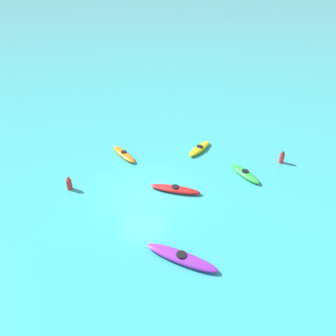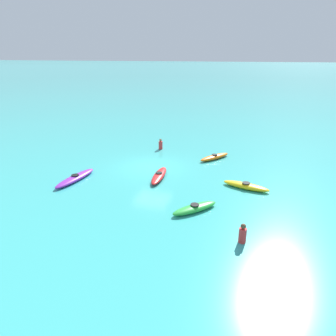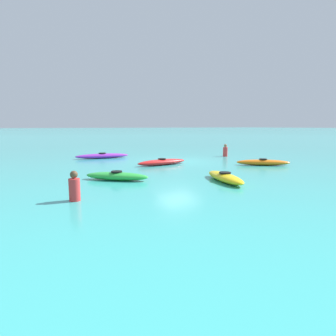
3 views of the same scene
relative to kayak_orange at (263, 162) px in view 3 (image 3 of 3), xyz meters
name	(u,v)px [view 3 (image 3 of 3)]	position (x,y,z in m)	size (l,w,h in m)	color
ground_plane	(177,161)	(3.93, 3.11, -0.16)	(600.00, 600.00, 0.00)	#38ADA8
kayak_orange	(263,162)	(0.00, 0.00, 0.00)	(2.17, 2.70, 0.37)	orange
kayak_red	(162,162)	(2.83, 4.77, 0.00)	(0.92, 3.09, 0.37)	red
kayak_purple	(102,156)	(7.74, 6.67, 0.00)	(1.17, 3.57, 0.37)	purple
kayak_green	(117,176)	(-0.28, 8.47, 0.00)	(2.26, 2.41, 0.37)	green
kayak_yellow	(225,177)	(-2.60, 4.88, 0.00)	(2.84, 1.39, 0.37)	yellow
person_near_shore	(225,151)	(4.69, -1.30, 0.22)	(0.40, 0.40, 0.88)	red
person_by_kayaks	(74,188)	(-2.77, 10.61, 0.22)	(0.42, 0.42, 0.88)	red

